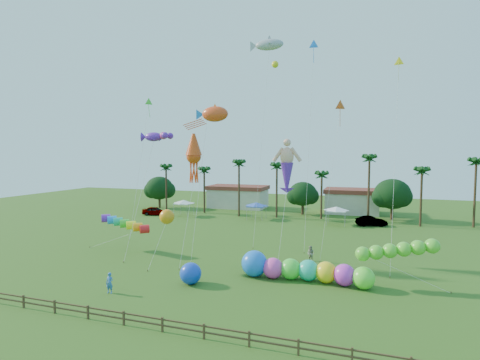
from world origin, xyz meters
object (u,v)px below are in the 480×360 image
(caterpillar_inflatable, at_px, (300,270))
(blue_ball, at_px, (191,273))
(car_b, at_px, (371,221))
(spectator_b, at_px, (311,254))
(car_a, at_px, (155,211))
(spectator_a, at_px, (110,283))

(caterpillar_inflatable, bearing_deg, blue_ball, -155.89)
(car_b, distance_m, caterpillar_inflatable, 30.80)
(car_b, bearing_deg, spectator_b, 148.26)
(car_a, relative_size, blue_ball, 2.43)
(car_b, distance_m, blue_ball, 37.60)
(car_a, bearing_deg, spectator_a, -165.67)
(car_b, relative_size, spectator_b, 2.85)
(car_a, distance_m, caterpillar_inflatable, 43.16)
(car_a, distance_m, car_b, 39.27)
(car_b, relative_size, spectator_a, 2.76)
(car_b, bearing_deg, blue_ball, 139.00)
(spectator_a, height_order, blue_ball, blue_ball)
(blue_ball, bearing_deg, caterpillar_inflatable, 23.71)
(caterpillar_inflatable, height_order, blue_ball, caterpillar_inflatable)
(spectator_a, xyz_separation_m, spectator_b, (14.75, 14.86, -0.03))
(spectator_a, bearing_deg, car_a, 110.67)
(spectator_b, relative_size, blue_ball, 0.87)
(car_b, bearing_deg, caterpillar_inflatable, 151.48)
(car_b, relative_size, blue_ball, 2.47)
(spectator_a, bearing_deg, spectator_b, 39.66)
(spectator_a, relative_size, spectator_b, 1.03)
(car_a, height_order, spectator_b, spectator_b)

